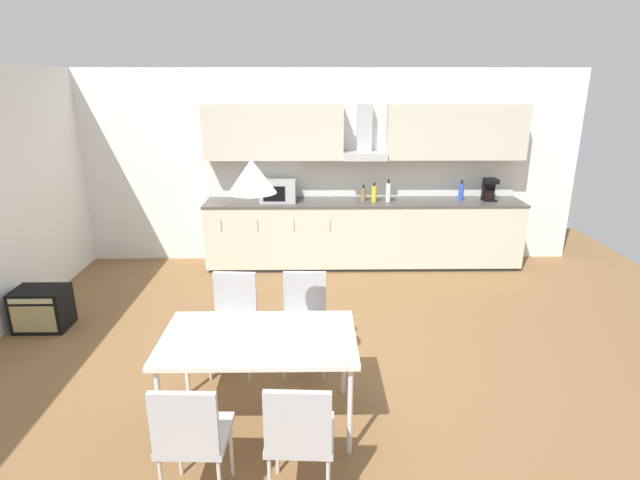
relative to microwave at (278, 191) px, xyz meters
The scene contains 18 objects.
ground_plane 2.86m from the microwave, 80.96° to the right, with size 9.36×8.79×0.02m, color brown.
wall_back 0.61m from the microwave, 40.96° to the left, with size 7.49×0.10×2.65m, color white.
kitchen_counter 1.31m from the microwave, ahead, with size 4.30×0.65×0.93m.
backsplash_tile 1.21m from the microwave, 14.42° to the left, with size 4.28×0.02×0.51m, color silver.
upper_wall_cabinets 1.40m from the microwave, ahead, with size 4.28×0.40×0.72m.
microwave is the anchor object (origin of this frame).
coffee_maker 2.87m from the microwave, ahead, with size 0.18×0.19×0.30m.
bottle_blue 2.49m from the microwave, ahead, with size 0.07×0.07×0.28m.
bottle_yellow 1.30m from the microwave, ahead, with size 0.07×0.07×0.26m.
bottle_brown 1.15m from the microwave, ahead, with size 0.07×0.07×0.22m.
bottle_white 1.48m from the microwave, ahead, with size 0.07×0.07×0.31m.
dining_table 3.40m from the microwave, 88.73° to the right, with size 1.40×0.82×0.72m.
chair_far_right 2.67m from the microwave, 81.37° to the right, with size 0.41×0.41×0.87m.
chair_near_left 4.21m from the microwave, 93.35° to the right, with size 0.41×0.41×0.87m.
chair_near_right 4.22m from the microwave, 84.71° to the right, with size 0.42×0.42×0.87m.
chair_far_left 2.65m from the microwave, 95.19° to the right, with size 0.43×0.43×0.87m.
guitar_amp 3.10m from the microwave, 142.15° to the right, with size 0.52×0.37×0.44m.
pendant_lamp 3.48m from the microwave, 88.73° to the right, with size 0.32×0.32×0.22m, color silver.
Camera 1 is at (0.05, -3.98, 2.48)m, focal length 28.00 mm.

